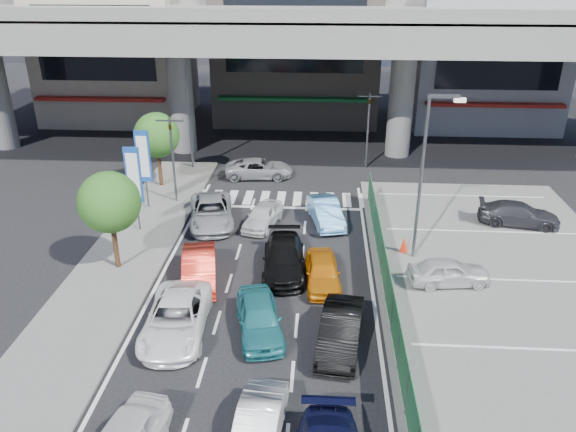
# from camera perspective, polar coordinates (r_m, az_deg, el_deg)

# --- Properties ---
(ground) EXTENTS (120.00, 120.00, 0.00)m
(ground) POSITION_cam_1_polar(r_m,az_deg,el_deg) (22.86, -3.21, -10.89)
(ground) COLOR black
(ground) RESTS_ON ground
(parking_lot) EXTENTS (12.00, 28.00, 0.06)m
(parking_lot) POSITION_cam_1_polar(r_m,az_deg,el_deg) (25.83, 22.67, -8.36)
(parking_lot) COLOR #595957
(parking_lot) RESTS_ON ground
(sidewalk_left) EXTENTS (4.00, 30.00, 0.12)m
(sidewalk_left) POSITION_cam_1_polar(r_m,az_deg,el_deg) (27.71, -16.82, -5.01)
(sidewalk_left) COLOR #595957
(sidewalk_left) RESTS_ON ground
(fence_run) EXTENTS (0.16, 22.00, 1.80)m
(fence_run) POSITION_cam_1_polar(r_m,az_deg,el_deg) (23.23, 10.26, -7.98)
(fence_run) COLOR #216236
(fence_run) RESTS_ON ground
(expressway) EXTENTS (64.00, 14.00, 10.75)m
(expressway) POSITION_cam_1_polar(r_m,az_deg,el_deg) (40.79, 0.21, 18.26)
(expressway) COLOR slate
(expressway) RESTS_ON ground
(building_west) EXTENTS (12.00, 10.90, 13.00)m
(building_west) POSITION_cam_1_polar(r_m,az_deg,el_deg) (54.12, -17.01, 16.39)
(building_west) COLOR #9E9580
(building_west) RESTS_ON ground
(building_center) EXTENTS (14.00, 10.90, 15.00)m
(building_center) POSITION_cam_1_polar(r_m,az_deg,el_deg) (51.82, 0.98, 18.19)
(building_center) COLOR gray
(building_center) RESTS_ON ground
(building_east) EXTENTS (12.00, 10.90, 12.00)m
(building_east) POSITION_cam_1_polar(r_m,az_deg,el_deg) (52.73, 19.23, 15.37)
(building_east) COLOR gray
(building_east) RESTS_ON ground
(traffic_light_left) EXTENTS (1.60, 1.24, 5.20)m
(traffic_light_left) POSITION_cam_1_polar(r_m,az_deg,el_deg) (33.01, -11.78, 7.67)
(traffic_light_left) COLOR #595B60
(traffic_light_left) RESTS_ON ground
(traffic_light_right) EXTENTS (1.60, 1.24, 5.20)m
(traffic_light_right) POSITION_cam_1_polar(r_m,az_deg,el_deg) (38.73, 8.21, 10.41)
(traffic_light_right) COLOR #595B60
(traffic_light_right) RESTS_ON ground
(street_lamp_right) EXTENTS (1.65, 0.22, 8.00)m
(street_lamp_right) POSITION_cam_1_polar(r_m,az_deg,el_deg) (26.33, 13.87, 5.05)
(street_lamp_right) COLOR #595B60
(street_lamp_right) RESTS_ON ground
(street_lamp_left) EXTENTS (1.65, 0.22, 8.00)m
(street_lamp_left) POSITION_cam_1_polar(r_m,az_deg,el_deg) (38.45, -9.82, 11.48)
(street_lamp_left) COLOR #595B60
(street_lamp_left) RESTS_ON ground
(signboard_near) EXTENTS (0.80, 0.14, 4.70)m
(signboard_near) POSITION_cam_1_polar(r_m,az_deg,el_deg) (29.95, -15.40, 3.78)
(signboard_near) COLOR #595B60
(signboard_near) RESTS_ON ground
(signboard_far) EXTENTS (0.80, 0.14, 4.70)m
(signboard_far) POSITION_cam_1_polar(r_m,az_deg,el_deg) (32.75, -14.47, 5.66)
(signboard_far) COLOR #595B60
(signboard_far) RESTS_ON ground
(tree_near) EXTENTS (2.80, 2.80, 4.80)m
(tree_near) POSITION_cam_1_polar(r_m,az_deg,el_deg) (26.29, -17.69, 1.32)
(tree_near) COLOR #382314
(tree_near) RESTS_ON ground
(tree_far) EXTENTS (2.80, 2.80, 4.80)m
(tree_far) POSITION_cam_1_polar(r_m,az_deg,el_deg) (35.90, -13.20, 7.98)
(tree_far) COLOR #382314
(tree_far) RESTS_ON ground
(hatch_white_back_mid) EXTENTS (1.62, 3.83, 1.23)m
(hatch_white_back_mid) POSITION_cam_1_polar(r_m,az_deg,el_deg) (17.81, -3.08, -20.67)
(hatch_white_back_mid) COLOR silver
(hatch_white_back_mid) RESTS_ON ground
(sedan_white_mid_left) EXTENTS (2.58, 5.09, 1.38)m
(sedan_white_mid_left) POSITION_cam_1_polar(r_m,az_deg,el_deg) (22.37, -11.29, -10.13)
(sedan_white_mid_left) COLOR white
(sedan_white_mid_left) RESTS_ON ground
(taxi_teal_mid) EXTENTS (2.50, 4.31, 1.38)m
(taxi_teal_mid) POSITION_cam_1_polar(r_m,az_deg,el_deg) (22.00, -2.94, -10.27)
(taxi_teal_mid) COLOR teal
(taxi_teal_mid) RESTS_ON ground
(hatch_black_mid_right) EXTENTS (1.97, 4.34, 1.38)m
(hatch_black_mid_right) POSITION_cam_1_polar(r_m,az_deg,el_deg) (21.38, 5.34, -11.53)
(hatch_black_mid_right) COLOR black
(hatch_black_mid_right) RESTS_ON ground
(taxi_orange_left) EXTENTS (2.23, 4.39, 1.38)m
(taxi_orange_left) POSITION_cam_1_polar(r_m,az_deg,el_deg) (25.47, -9.02, -5.30)
(taxi_orange_left) COLOR red
(taxi_orange_left) RESTS_ON ground
(sedan_black_mid) EXTENTS (2.13, 4.75, 1.35)m
(sedan_black_mid) POSITION_cam_1_polar(r_m,az_deg,el_deg) (26.01, -0.45, -4.34)
(sedan_black_mid) COLOR black
(sedan_black_mid) RESTS_ON ground
(taxi_orange_right) EXTENTS (1.80, 3.83, 1.27)m
(taxi_orange_right) POSITION_cam_1_polar(r_m,az_deg,el_deg) (25.09, 3.52, -5.67)
(taxi_orange_right) COLOR orange
(taxi_orange_right) RESTS_ON ground
(wagon_silver_front_left) EXTENTS (3.24, 5.32, 1.38)m
(wagon_silver_front_left) POSITION_cam_1_polar(r_m,az_deg,el_deg) (30.97, -7.80, 0.40)
(wagon_silver_front_left) COLOR #97999D
(wagon_silver_front_left) RESTS_ON ground
(sedan_white_front_mid) EXTENTS (2.28, 3.83, 1.22)m
(sedan_white_front_mid) POSITION_cam_1_polar(r_m,az_deg,el_deg) (30.47, -2.58, 0.04)
(sedan_white_front_mid) COLOR silver
(sedan_white_front_mid) RESTS_ON ground
(kei_truck_front_right) EXTENTS (2.27, 4.24, 1.33)m
(kei_truck_front_right) POSITION_cam_1_polar(r_m,az_deg,el_deg) (30.83, 3.84, 0.42)
(kei_truck_front_right) COLOR #6CB5F5
(kei_truck_front_right) RESTS_ON ground
(crossing_wagon_silver) EXTENTS (4.62, 2.40, 1.24)m
(crossing_wagon_silver) POSITION_cam_1_polar(r_m,az_deg,el_deg) (37.47, -2.98, 4.84)
(crossing_wagon_silver) COLOR #939599
(crossing_wagon_silver) RESTS_ON ground
(parked_sedan_white) EXTENTS (3.74, 1.87, 1.22)m
(parked_sedan_white) POSITION_cam_1_polar(r_m,az_deg,el_deg) (25.96, 16.00, -5.46)
(parked_sedan_white) COLOR silver
(parked_sedan_white) RESTS_ON parking_lot
(parked_sedan_dgrey) EXTENTS (4.50, 2.49, 1.24)m
(parked_sedan_dgrey) POSITION_cam_1_polar(r_m,az_deg,el_deg) (32.96, 22.41, 0.19)
(parked_sedan_dgrey) COLOR #2D2D33
(parked_sedan_dgrey) RESTS_ON parking_lot
(traffic_cone) EXTENTS (0.50, 0.50, 0.77)m
(traffic_cone) POSITION_cam_1_polar(r_m,az_deg,el_deg) (28.34, 11.69, -2.84)
(traffic_cone) COLOR red
(traffic_cone) RESTS_ON parking_lot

